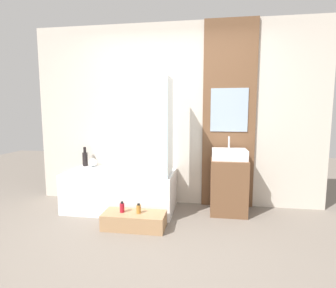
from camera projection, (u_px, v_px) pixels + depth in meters
ground_plane at (153, 259)px, 2.41m from camera, size 12.00×12.00×0.00m
wall_tiled_back at (175, 115)px, 3.81m from camera, size 4.20×0.06×2.60m
wall_wood_accent at (229, 115)px, 3.64m from camera, size 0.72×0.04×2.60m
bathtub at (121, 190)px, 3.64m from camera, size 1.47×0.72×0.54m
glass_shower_screen at (170, 127)px, 3.32m from camera, size 0.01×0.46×1.24m
wooden_step_bench at (134, 220)px, 3.05m from camera, size 0.73×0.31×0.18m
vanity_cabinet at (228, 186)px, 3.51m from camera, size 0.47×0.46×0.73m
sink at (229, 154)px, 3.46m from camera, size 0.45×0.35×0.30m
vase_tall_dark at (85, 158)px, 3.95m from camera, size 0.08×0.08×0.29m
vase_round_light at (93, 162)px, 3.92m from camera, size 0.12×0.12×0.12m
bottle_soap_primary at (122, 207)px, 3.06m from camera, size 0.05×0.05×0.13m
bottle_soap_secondary at (139, 209)px, 3.03m from camera, size 0.05×0.05×0.12m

